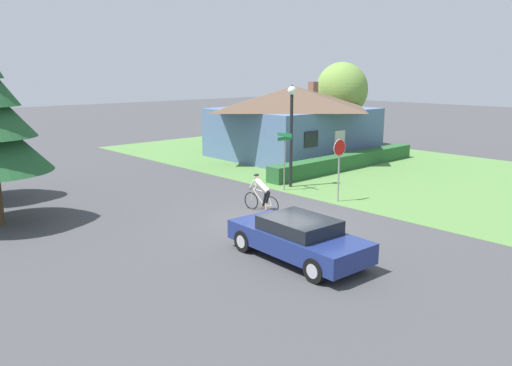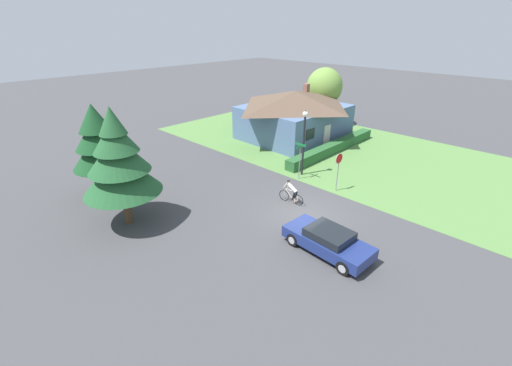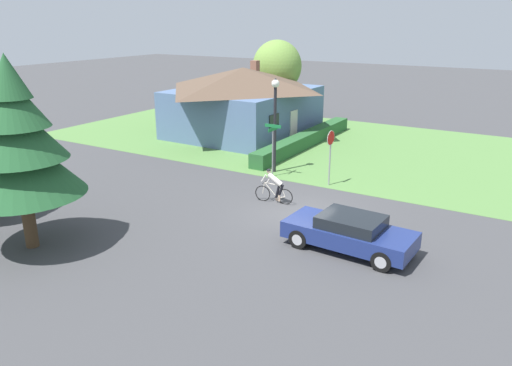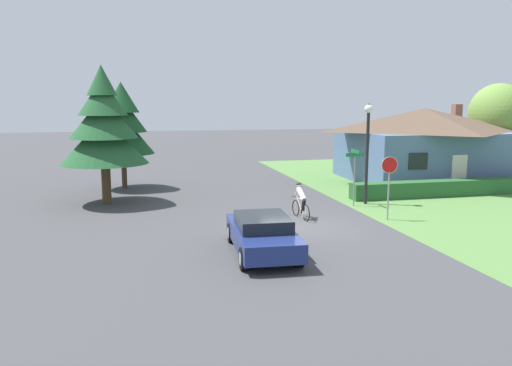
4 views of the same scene
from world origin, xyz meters
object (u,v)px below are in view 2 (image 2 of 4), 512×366
object	(u,v)px
deciduous_tree_right	(324,87)
cyclist	(292,192)
conifer_tall_far	(98,141)
cottage_house	(294,114)
street_name_sign	(300,155)
street_lamp	(304,133)
sedan_left_lane	(328,241)
stop_sign	(338,165)
conifer_tall_near	(119,161)

from	to	relation	value
deciduous_tree_right	cyclist	bearing A→B (deg)	-151.57
conifer_tall_far	deciduous_tree_right	world-z (taller)	deciduous_tree_right
cottage_house	deciduous_tree_right	bearing A→B (deg)	6.60
street_name_sign	cyclist	bearing A→B (deg)	-149.73
cyclist	street_lamp	bearing A→B (deg)	-67.55
street_lamp	sedan_left_lane	bearing A→B (deg)	-135.40
street_lamp	street_name_sign	world-z (taller)	street_lamp
cottage_house	sedan_left_lane	xyz separation A→B (m)	(-13.49, -12.83, -1.68)
conifer_tall_far	sedan_left_lane	bearing A→B (deg)	-71.15
street_lamp	street_name_sign	bearing A→B (deg)	-158.39
cyclist	street_lamp	distance (m)	5.17
stop_sign	street_lamp	bearing A→B (deg)	-94.60
stop_sign	conifer_tall_near	size ratio (longest dim) A/B	0.40
cyclist	stop_sign	size ratio (longest dim) A/B	0.66
cottage_house	stop_sign	bearing A→B (deg)	-126.15
street_lamp	deciduous_tree_right	size ratio (longest dim) A/B	0.79
sedan_left_lane	street_name_sign	distance (m)	8.82
street_lamp	deciduous_tree_right	world-z (taller)	deciduous_tree_right
stop_sign	cyclist	bearing A→B (deg)	-12.78
conifer_tall_near	conifer_tall_far	world-z (taller)	conifer_tall_near
sedan_left_lane	deciduous_tree_right	world-z (taller)	deciduous_tree_right
conifer_tall_near	street_name_sign	bearing A→B (deg)	-15.92
street_lamp	conifer_tall_near	size ratio (longest dim) A/B	0.73
street_name_sign	sedan_left_lane	bearing A→B (deg)	-133.33
sedan_left_lane	cyclist	distance (m)	5.26
sedan_left_lane	stop_sign	world-z (taller)	stop_sign
deciduous_tree_right	sedan_left_lane	bearing A→B (deg)	-145.13
cottage_house	street_name_sign	world-z (taller)	cottage_house
stop_sign	sedan_left_lane	bearing A→B (deg)	33.56
cottage_house	conifer_tall_far	bearing A→B (deg)	178.38
deciduous_tree_right	stop_sign	bearing A→B (deg)	-142.40
conifer_tall_far	deciduous_tree_right	size ratio (longest dim) A/B	0.98
cyclist	deciduous_tree_right	size ratio (longest dim) A/B	0.29
stop_sign	conifer_tall_near	world-z (taller)	conifer_tall_near
cyclist	conifer_tall_far	xyz separation A→B (m)	(-7.48, 9.35, 2.98)
stop_sign	street_lamp	xyz separation A→B (m)	(0.56, 3.28, 1.31)
conifer_tall_far	deciduous_tree_right	bearing A→B (deg)	-1.18
conifer_tall_far	street_name_sign	bearing A→B (deg)	-34.86
stop_sign	deciduous_tree_right	xyz separation A→B (m)	(12.93, 9.96, 2.24)
cyclist	conifer_tall_near	size ratio (longest dim) A/B	0.27
stop_sign	conifer_tall_far	world-z (taller)	conifer_tall_far
cyclist	conifer_tall_far	size ratio (longest dim) A/B	0.29
cottage_house	sedan_left_lane	bearing A→B (deg)	-134.93
cottage_house	sedan_left_lane	world-z (taller)	cottage_house
cyclist	street_name_sign	xyz separation A→B (m)	(3.23, 1.89, 1.13)
sedan_left_lane	street_name_sign	xyz separation A→B (m)	(6.00, 6.36, 1.20)
stop_sign	conifer_tall_near	bearing A→B (deg)	-23.25
sedan_left_lane	street_lamp	distance (m)	9.81
cottage_house	sedan_left_lane	size ratio (longest dim) A/B	2.20
cottage_house	street_name_sign	xyz separation A→B (m)	(-7.49, -6.47, -0.48)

